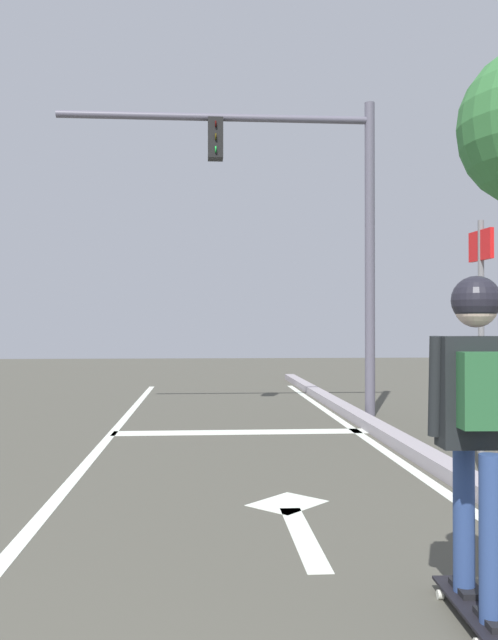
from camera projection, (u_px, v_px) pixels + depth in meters
lane_line_center at (65, 489)px, 5.87m from camera, size 0.12×20.00×0.01m
lane_line_curbside at (431, 483)px, 6.09m from camera, size 0.12×20.00×0.01m
stop_bar at (241, 432)px, 9.02m from camera, size 3.46×0.40×0.01m
lane_arrow_stem at (303, 536)px, 4.55m from camera, size 0.16×1.40×0.01m
lane_arrow_head at (287, 503)px, 5.40m from camera, size 0.71×0.71×0.01m
curb_strip at (458, 475)px, 6.11m from camera, size 0.24×24.00×0.14m
skateboard at (477, 609)px, 3.23m from camera, size 0.25×0.81×0.08m
skater at (478, 398)px, 3.23m from camera, size 0.45×0.61×1.61m
traffic_signal_mast at (298, 197)px, 10.62m from camera, size 5.06×0.34×5.06m
street_sign_post at (481, 309)px, 6.59m from camera, size 0.07×0.44×2.50m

